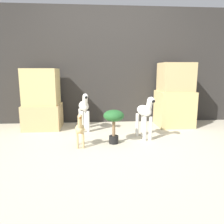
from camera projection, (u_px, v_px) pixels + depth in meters
ground_plane at (116, 150)px, 2.86m from camera, size 14.00×14.00×0.00m
wall_back at (108, 66)px, 4.24m from camera, size 6.40×0.08×2.20m
rock_pillar_left at (42, 100)px, 3.84m from camera, size 0.63×0.57×1.06m
rock_pillar_right at (175, 97)px, 4.02m from camera, size 0.63×0.57×1.16m
zebra_right at (145, 113)px, 3.25m from camera, size 0.24×0.49×0.66m
zebra_left at (84, 108)px, 3.69m from camera, size 0.23×0.49×0.66m
giraffe_figurine at (80, 128)px, 2.91m from camera, size 0.15×0.33×0.48m
potted_palm_front at (114, 119)px, 3.04m from camera, size 0.29×0.29×0.48m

